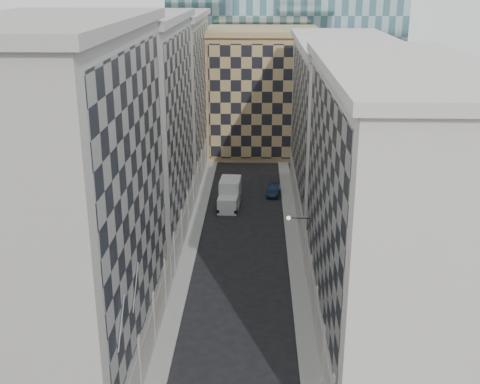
# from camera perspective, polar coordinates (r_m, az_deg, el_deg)

# --- Properties ---
(sidewalk_west) EXTENTS (1.50, 100.00, 0.15)m
(sidewalk_west) POSITION_cam_1_polar(r_m,az_deg,el_deg) (60.47, -4.82, -5.61)
(sidewalk_west) COLOR gray
(sidewalk_west) RESTS_ON ground
(sidewalk_east) EXTENTS (1.50, 100.00, 0.15)m
(sidewalk_east) POSITION_cam_1_polar(r_m,az_deg,el_deg) (60.21, 5.21, -5.74)
(sidewalk_east) COLOR gray
(sidewalk_east) RESTS_ON ground
(bldg_left_a) EXTENTS (10.80, 22.80, 23.70)m
(bldg_left_a) POSITION_cam_1_polar(r_m,az_deg,el_deg) (39.94, -16.39, -1.65)
(bldg_left_a) COLOR #A39C92
(bldg_left_a) RESTS_ON ground
(bldg_left_b) EXTENTS (10.80, 22.80, 22.70)m
(bldg_left_b) POSITION_cam_1_polar(r_m,az_deg,el_deg) (60.40, -10.15, 5.46)
(bldg_left_b) COLOR gray
(bldg_left_b) RESTS_ON ground
(bldg_left_c) EXTENTS (10.80, 22.80, 21.70)m
(bldg_left_c) POSITION_cam_1_polar(r_m,az_deg,el_deg) (81.67, -7.06, 8.91)
(bldg_left_c) COLOR #A39C92
(bldg_left_c) RESTS_ON ground
(bldg_right_a) EXTENTS (10.80, 26.80, 20.70)m
(bldg_right_a) POSITION_cam_1_polar(r_m,az_deg,el_deg) (43.29, 14.19, -1.92)
(bldg_right_a) COLOR beige
(bldg_right_a) RESTS_ON ground
(bldg_right_b) EXTENTS (10.80, 28.80, 19.70)m
(bldg_right_b) POSITION_cam_1_polar(r_m,az_deg,el_deg) (68.86, 9.62, 5.96)
(bldg_right_b) COLOR beige
(bldg_right_b) RESTS_ON ground
(tan_block) EXTENTS (16.80, 14.80, 18.80)m
(tan_block) POSITION_cam_1_polar(r_m,az_deg,el_deg) (93.67, 2.07, 9.54)
(tan_block) COLOR tan
(tan_block) RESTS_ON ground
(flagpoles_left) EXTENTS (0.10, 6.33, 2.33)m
(flagpoles_left) POSITION_cam_1_polar(r_m,az_deg,el_deg) (35.91, -10.50, -10.40)
(flagpoles_left) COLOR gray
(flagpoles_left) RESTS_ON ground
(bracket_lamp) EXTENTS (1.98, 0.36, 0.36)m
(bracket_lamp) POSITION_cam_1_polar(r_m,az_deg,el_deg) (52.22, 4.82, -2.47)
(bracket_lamp) COLOR black
(bracket_lamp) RESTS_ON ground
(box_truck) EXTENTS (2.70, 5.91, 3.17)m
(box_truck) POSITION_cam_1_polar(r_m,az_deg,el_deg) (71.64, -0.99, -0.31)
(box_truck) COLOR silver
(box_truck) RESTS_ON ground
(dark_car) EXTENTS (1.88, 4.11, 1.31)m
(dark_car) POSITION_cam_1_polar(r_m,az_deg,el_deg) (75.73, 3.19, 0.20)
(dark_car) COLOR #0D1A33
(dark_car) RESTS_ON ground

